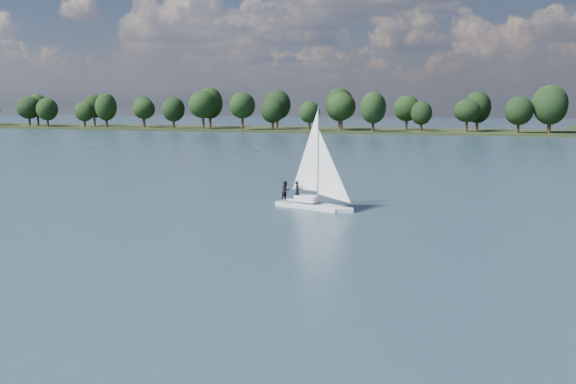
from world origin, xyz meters
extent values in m
plane|color=#233342|center=(0.00, 100.00, 0.00)|extent=(700.00, 700.00, 0.00)
cube|color=black|center=(0.00, 212.00, 0.00)|extent=(660.00, 40.00, 1.50)
cube|color=white|center=(9.21, 44.67, 0.00)|extent=(7.86, 4.52, 0.89)
cube|color=white|center=(9.21, 44.67, 0.89)|extent=(2.55, 2.00, 0.56)
cylinder|color=silver|center=(9.21, 44.67, 5.08)|extent=(0.13, 0.13, 8.92)
imported|color=black|center=(7.63, 45.03, 1.51)|extent=(0.52, 0.74, 1.92)
imported|color=black|center=(6.57, 44.67, 1.51)|extent=(1.11, 1.18, 1.92)
cube|color=#525557|center=(-160.95, 195.28, 0.00)|extent=(4.30, 2.70, 0.50)
camera|label=1|loc=(26.29, -12.76, 9.82)|focal=40.00mm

